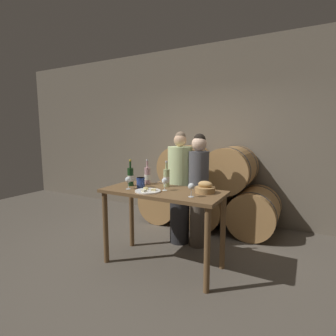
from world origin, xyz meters
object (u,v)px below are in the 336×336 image
(wine_bottle_white, at_px, (166,178))
(wine_bottle_rose, at_px, (147,176))
(blue_crock, at_px, (141,182))
(wine_glass_center, at_px, (191,187))
(wine_glass_left, at_px, (165,181))
(person_left, at_px, (180,188))
(person_right, at_px, (198,188))
(wine_bottle_red, at_px, (130,177))
(bread_basket, at_px, (205,188))
(cheese_plate, at_px, (148,191))
(wine_glass_far_left, at_px, (128,180))
(tasting_table, at_px, (163,203))

(wine_bottle_white, distance_m, wine_bottle_rose, 0.30)
(blue_crock, xyz_separation_m, wine_glass_center, (0.73, -0.13, 0.04))
(wine_glass_left, height_order, wine_glass_center, same)
(person_left, height_order, person_right, person_left)
(wine_glass_left, bearing_deg, wine_bottle_rose, 149.93)
(wine_bottle_red, distance_m, wine_bottle_rose, 0.24)
(wine_bottle_rose, distance_m, blue_crock, 0.25)
(wine_bottle_rose, bearing_deg, wine_glass_left, -30.07)
(blue_crock, relative_size, wine_glass_center, 0.84)
(bread_basket, height_order, cheese_plate, bread_basket)
(wine_glass_far_left, bearing_deg, person_left, 72.23)
(wine_bottle_white, height_order, wine_glass_left, wine_bottle_white)
(person_right, xyz_separation_m, wine_glass_center, (0.26, -0.86, 0.21))
(bread_basket, height_order, wine_glass_center, wine_glass_center)
(wine_glass_far_left, bearing_deg, blue_crock, 55.63)
(person_right, relative_size, cheese_plate, 5.39)
(person_right, distance_m, wine_bottle_white, 0.60)
(tasting_table, distance_m, blue_crock, 0.38)
(bread_basket, height_order, wine_glass_far_left, wine_glass_far_left)
(cheese_plate, xyz_separation_m, wine_glass_far_left, (-0.28, 0.00, 0.10))
(person_left, bearing_deg, wine_bottle_rose, -116.11)
(wine_bottle_white, height_order, cheese_plate, wine_bottle_white)
(wine_bottle_white, bearing_deg, person_right, 65.89)
(person_left, bearing_deg, bread_basket, -44.75)
(blue_crock, distance_m, cheese_plate, 0.24)
(person_left, xyz_separation_m, cheese_plate, (0.00, -0.87, 0.13))
(tasting_table, xyz_separation_m, wine_glass_far_left, (-0.40, -0.15, 0.26))
(cheese_plate, height_order, wine_glass_far_left, wine_glass_far_left)
(tasting_table, distance_m, wine_glass_left, 0.26)
(wine_glass_center, bearing_deg, cheese_plate, -179.11)
(wine_bottle_red, distance_m, cheese_plate, 0.43)
(wine_glass_left, bearing_deg, wine_bottle_white, 113.72)
(wine_bottle_white, height_order, blue_crock, wine_bottle_white)
(person_left, xyz_separation_m, wine_bottle_rose, (-0.24, -0.49, 0.23))
(cheese_plate, relative_size, wine_glass_center, 1.98)
(wine_bottle_rose, relative_size, wine_glass_center, 2.19)
(tasting_table, xyz_separation_m, bread_basket, (0.49, 0.12, 0.20))
(person_right, height_order, bread_basket, person_right)
(blue_crock, height_order, wine_glass_left, wine_glass_left)
(person_right, distance_m, wine_glass_far_left, 1.06)
(tasting_table, xyz_separation_m, person_right, (0.17, 0.72, 0.05))
(wine_bottle_red, distance_m, wine_glass_left, 0.52)
(wine_bottle_rose, bearing_deg, cheese_plate, -56.82)
(wine_glass_far_left, height_order, wine_glass_left, same)
(cheese_plate, relative_size, wine_glass_left, 1.98)
(wine_bottle_red, relative_size, wine_bottle_white, 1.04)
(wine_bottle_red, distance_m, wine_bottle_white, 0.46)
(wine_bottle_white, height_order, wine_glass_far_left, wine_bottle_white)
(wine_bottle_red, height_order, wine_glass_left, wine_bottle_red)
(wine_bottle_white, relative_size, cheese_plate, 1.10)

